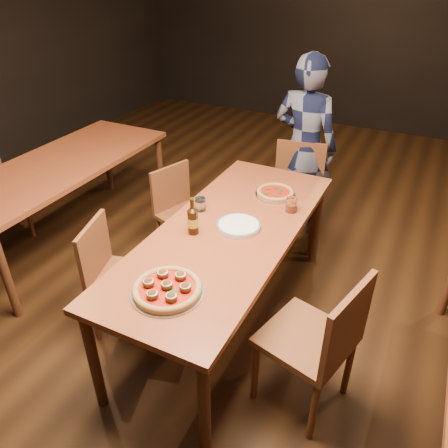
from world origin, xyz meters
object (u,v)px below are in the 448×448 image
at_px(chair_end, 295,196).
at_px(pizza_meatball, 167,289).
at_px(chair_main_e, 307,337).
at_px(table_main, 228,239).
at_px(water_glass, 200,204).
at_px(amber_glass, 291,205).
at_px(diner, 304,147).
at_px(chair_main_nw, 125,277).
at_px(chair_main_sw, 186,215).
at_px(pizza_margherita, 275,192).
at_px(table_left, 60,170).
at_px(beer_bottle, 193,221).
at_px(plate_stack, 239,226).

bearing_deg(chair_end, pizza_meatball, -103.57).
bearing_deg(chair_end, chair_main_e, -80.05).
bearing_deg(table_main, chair_end, 86.28).
distance_m(table_main, water_glass, 0.33).
bearing_deg(amber_glass, diner, 103.04).
xyz_separation_m(chair_main_nw, chair_main_sw, (-0.06, 0.88, -0.01)).
distance_m(pizza_margherita, amber_glass, 0.25).
xyz_separation_m(table_left, amber_glass, (1.98, 0.10, 0.12)).
xyz_separation_m(chair_main_nw, amber_glass, (0.85, 0.75, 0.38)).
bearing_deg(pizza_margherita, water_glass, -130.95).
distance_m(table_main, pizza_meatball, 0.68).
bearing_deg(chair_main_nw, chair_end, -39.19).
bearing_deg(pizza_margherita, chair_main_nw, -126.31).
bearing_deg(chair_main_nw, chair_main_e, -107.28).
relative_size(chair_main_nw, pizza_meatball, 2.23).
relative_size(pizza_margherita, diner, 0.18).
bearing_deg(pizza_meatball, beer_bottle, 106.38).
xyz_separation_m(pizza_meatball, pizza_margherita, (0.11, 1.24, -0.01)).
bearing_deg(diner, table_left, 40.07).
height_order(pizza_meatball, water_glass, water_glass).
distance_m(chair_main_e, diner, 1.95).
xyz_separation_m(chair_main_sw, beer_bottle, (0.46, -0.65, 0.43)).
xyz_separation_m(table_left, chair_main_sw, (1.06, 0.23, -0.27)).
bearing_deg(table_left, diner, 33.25).
height_order(pizza_meatball, pizza_margherita, pizza_meatball).
height_order(chair_main_sw, diner, diner).
distance_m(chair_main_e, pizza_margherita, 1.14).
distance_m(pizza_margherita, diner, 0.87).
relative_size(chair_main_nw, chair_main_e, 0.89).
relative_size(table_left, beer_bottle, 8.42).
relative_size(beer_bottle, diner, 0.15).
height_order(table_left, chair_main_sw, chair_main_sw).
distance_m(chair_main_nw, water_glass, 0.69).
height_order(pizza_meatball, beer_bottle, beer_bottle).
bearing_deg(chair_main_sw, table_main, -111.10).
xyz_separation_m(chair_end, pizza_meatball, (-0.09, -1.83, 0.32)).
relative_size(chair_main_sw, amber_glass, 8.69).
xyz_separation_m(chair_main_sw, chair_end, (0.71, 0.63, 0.04)).
bearing_deg(pizza_meatball, chair_end, 87.23).
relative_size(chair_main_e, pizza_margherita, 3.33).
distance_m(chair_main_sw, chair_main_e, 1.58).
bearing_deg(diner, water_glass, 83.50).
bearing_deg(amber_glass, pizza_margherita, 136.02).
distance_m(beer_bottle, diner, 1.58).
bearing_deg(pizza_meatball, amber_glass, 74.78).
bearing_deg(table_left, amber_glass, 2.84).
bearing_deg(chair_main_nw, plate_stack, -72.95).
height_order(chair_main_e, pizza_margherita, chair_main_e).
height_order(table_main, pizza_meatball, pizza_meatball).
bearing_deg(pizza_meatball, pizza_margherita, 84.77).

